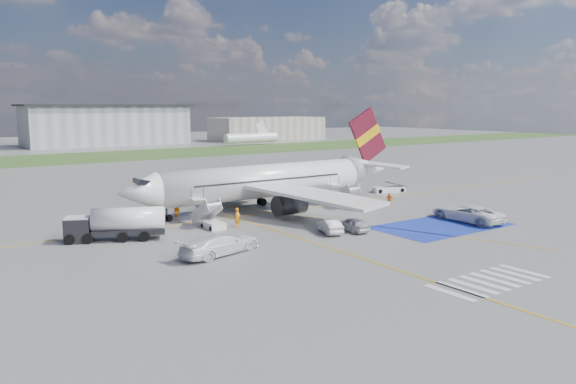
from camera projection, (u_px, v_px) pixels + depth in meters
name	position (u px, v px, depth m)	size (l,w,h in m)	color
ground	(340.00, 231.00, 54.59)	(400.00, 400.00, 0.00)	#60605E
grass_strip	(76.00, 158.00, 131.32)	(400.00, 30.00, 0.01)	#2D4C1E
taxiway_line_main	(272.00, 212.00, 64.28)	(120.00, 0.20, 0.01)	gold
taxiway_line_cross	(375.00, 263.00, 43.66)	(0.20, 60.00, 0.01)	gold
taxiway_line_diag	(272.00, 212.00, 64.28)	(0.20, 60.00, 0.01)	gold
staging_box	(441.00, 226.00, 57.05)	(14.00, 8.00, 0.01)	#1A2D9C
crosswalk	(489.00, 281.00, 39.03)	(9.00, 4.00, 0.01)	silver
terminal_centre	(107.00, 126.00, 174.10)	(48.00, 18.00, 12.00)	gray
terminal_east	(267.00, 129.00, 200.08)	(40.00, 16.00, 8.00)	gray
airliner	(273.00, 180.00, 66.24)	(36.81, 32.95, 11.92)	silver
airstairs_fwd	(212.00, 222.00, 56.11)	(1.90, 5.20, 3.60)	silver
airstairs_aft	(351.00, 203.00, 66.65)	(1.90, 5.20, 3.60)	silver
fuel_tanker	(117.00, 227.00, 50.89)	(8.86, 5.68, 2.97)	black
gpu_cart	(150.00, 226.00, 53.40)	(2.21, 1.70, 1.64)	silver
belt_loader	(389.00, 189.00, 79.39)	(5.12, 2.96, 1.48)	silver
car_silver_a	(352.00, 224.00, 54.56)	(1.61, 4.01, 1.37)	#B8BABF
car_silver_b	(329.00, 226.00, 53.85)	(1.44, 4.12, 1.36)	#B2B4BA
van_white_a	(467.00, 210.00, 59.22)	(2.91, 6.31, 2.37)	white
van_white_b	(221.00, 241.00, 46.05)	(2.38, 5.85, 2.29)	white
crew_fwd	(238.00, 217.00, 56.38)	(0.72, 0.47, 1.97)	orange
crew_nose	(176.00, 212.00, 59.87)	(0.87, 0.67, 1.78)	orange
crew_aft	(389.00, 199.00, 68.20)	(0.96, 0.40, 1.64)	orange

